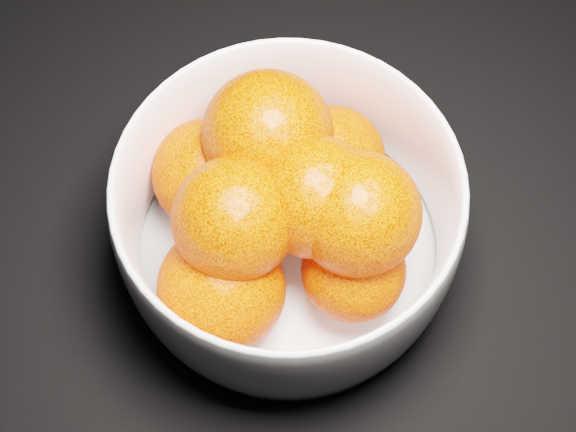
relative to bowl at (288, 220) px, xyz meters
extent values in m
cylinder|color=white|center=(0.00, 0.00, -0.05)|extent=(0.20, 0.20, 0.01)
sphere|color=#FF4209|center=(0.04, 0.04, -0.01)|extent=(0.07, 0.07, 0.07)
sphere|color=#FF4209|center=(-0.04, 0.04, -0.01)|extent=(0.07, 0.07, 0.07)
sphere|color=#FF4209|center=(-0.05, -0.04, -0.01)|extent=(0.08, 0.08, 0.08)
sphere|color=#FF4209|center=(0.03, -0.04, -0.01)|extent=(0.07, 0.07, 0.07)
sphere|color=#FF4209|center=(-0.01, 0.04, 0.04)|extent=(0.08, 0.08, 0.08)
sphere|color=#FF4209|center=(-0.03, -0.01, 0.04)|extent=(0.07, 0.07, 0.07)
sphere|color=#FF4209|center=(0.04, -0.02, 0.04)|extent=(0.07, 0.07, 0.07)
sphere|color=#FF4209|center=(0.01, -0.01, 0.04)|extent=(0.07, 0.07, 0.07)
camera|label=1|loc=(-0.04, -0.22, 0.45)|focal=50.00mm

